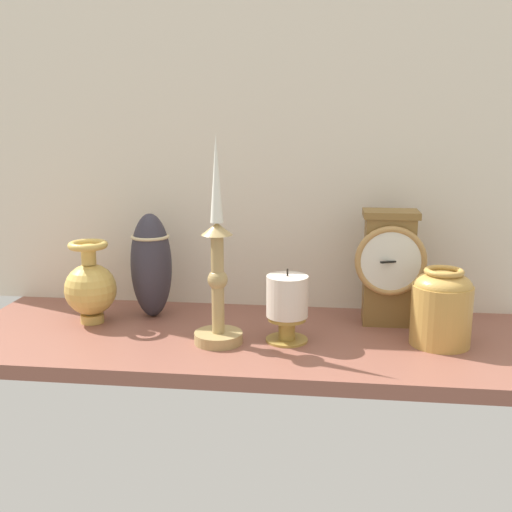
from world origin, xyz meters
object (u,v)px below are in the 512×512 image
Objects in this scene: mantel_clock at (389,266)px; brass_vase_jar at (442,305)px; tall_ceramic_vase at (151,265)px; brass_vase_bulbous at (90,286)px; pillar_candle_front at (287,304)px; candlestick_tall_left at (218,276)px.

mantel_clock is 13.19cm from brass_vase_jar.
brass_vase_jar is at bearing -9.86° from tall_ceramic_vase.
tall_ceramic_vase reaches higher than brass_vase_jar.
brass_vase_bulbous is (-53.68, -5.90, -3.98)cm from mantel_clock.
tall_ceramic_vase is at bearing 26.81° from brass_vase_bulbous.
tall_ceramic_vase is (-26.24, 10.45, 3.49)cm from pillar_candle_front.
brass_vase_bulbous is 36.65cm from pillar_candle_front.
candlestick_tall_left reaches higher than pillar_candle_front.
candlestick_tall_left reaches higher than mantel_clock.
mantel_clock reaches higher than pillar_candle_front.
mantel_clock is at bearing 128.63° from brass_vase_jar.
brass_vase_bulbous reaches higher than pillar_candle_front.
pillar_candle_front is at bearing -21.71° from tall_ceramic_vase.
mantel_clock is 31.72cm from candlestick_tall_left.
brass_vase_jar is (7.82, -9.79, -4.13)cm from mantel_clock.
candlestick_tall_left is 2.66× the size of brass_vase_jar.
pillar_candle_front is at bearing 11.07° from candlestick_tall_left.
mantel_clock is 21.21cm from pillar_candle_front.
brass_vase_jar is at bearing -51.37° from mantel_clock.
pillar_candle_front is (-17.43, -11.29, -4.34)cm from mantel_clock.
brass_vase_bulbous is at bearing -153.19° from tall_ceramic_vase.
candlestick_tall_left is at bearing -40.22° from tall_ceramic_vase.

